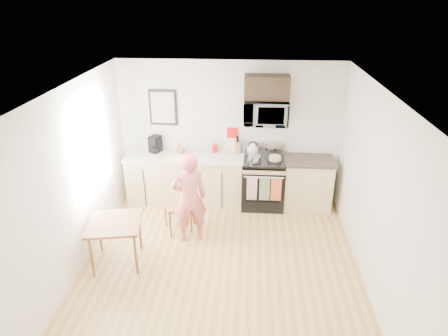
# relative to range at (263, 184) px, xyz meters

# --- Properties ---
(floor) EXTENTS (4.60, 4.60, 0.00)m
(floor) POSITION_rel_range_xyz_m (-0.63, -1.98, -0.44)
(floor) COLOR #AA7B41
(floor) RESTS_ON ground
(back_wall) EXTENTS (4.00, 0.04, 2.60)m
(back_wall) POSITION_rel_range_xyz_m (-0.63, 0.32, 0.86)
(back_wall) COLOR white
(back_wall) RESTS_ON floor
(front_wall) EXTENTS (4.00, 0.04, 2.60)m
(front_wall) POSITION_rel_range_xyz_m (-0.63, -4.28, 0.86)
(front_wall) COLOR white
(front_wall) RESTS_ON floor
(left_wall) EXTENTS (0.04, 4.60, 2.60)m
(left_wall) POSITION_rel_range_xyz_m (-2.63, -1.98, 0.86)
(left_wall) COLOR white
(left_wall) RESTS_ON floor
(right_wall) EXTENTS (0.04, 4.60, 2.60)m
(right_wall) POSITION_rel_range_xyz_m (1.37, -1.98, 0.86)
(right_wall) COLOR white
(right_wall) RESTS_ON floor
(ceiling) EXTENTS (4.00, 4.60, 0.04)m
(ceiling) POSITION_rel_range_xyz_m (-0.63, -1.98, 2.16)
(ceiling) COLOR white
(ceiling) RESTS_ON back_wall
(window) EXTENTS (0.06, 1.40, 1.50)m
(window) POSITION_rel_range_xyz_m (-2.59, -1.18, 1.11)
(window) COLOR silver
(window) RESTS_ON left_wall
(cabinet_left) EXTENTS (2.10, 0.60, 0.90)m
(cabinet_left) POSITION_rel_range_xyz_m (-1.43, 0.02, 0.01)
(cabinet_left) COLOR #D3BE87
(cabinet_left) RESTS_ON floor
(countertop_left) EXTENTS (2.14, 0.64, 0.04)m
(countertop_left) POSITION_rel_range_xyz_m (-1.43, 0.02, 0.48)
(countertop_left) COLOR beige
(countertop_left) RESTS_ON cabinet_left
(cabinet_right) EXTENTS (0.84, 0.60, 0.90)m
(cabinet_right) POSITION_rel_range_xyz_m (0.80, 0.02, 0.01)
(cabinet_right) COLOR #D3BE87
(cabinet_right) RESTS_ON floor
(countertop_right) EXTENTS (0.88, 0.64, 0.04)m
(countertop_right) POSITION_rel_range_xyz_m (0.80, 0.02, 0.48)
(countertop_right) COLOR black
(countertop_right) RESTS_ON cabinet_right
(range) EXTENTS (0.76, 0.70, 1.16)m
(range) POSITION_rel_range_xyz_m (0.00, 0.00, 0.00)
(range) COLOR black
(range) RESTS_ON floor
(microwave) EXTENTS (0.76, 0.51, 0.42)m
(microwave) POSITION_rel_range_xyz_m (-0.00, 0.10, 1.32)
(microwave) COLOR silver
(microwave) RESTS_ON back_wall
(upper_cabinet) EXTENTS (0.76, 0.35, 0.40)m
(upper_cabinet) POSITION_rel_range_xyz_m (-0.00, 0.15, 1.74)
(upper_cabinet) COLOR black
(upper_cabinet) RESTS_ON back_wall
(wall_art) EXTENTS (0.50, 0.04, 0.65)m
(wall_art) POSITION_rel_range_xyz_m (-1.83, 0.30, 1.31)
(wall_art) COLOR black
(wall_art) RESTS_ON back_wall
(wall_trivet) EXTENTS (0.20, 0.02, 0.20)m
(wall_trivet) POSITION_rel_range_xyz_m (-0.58, 0.31, 0.86)
(wall_trivet) COLOR #B9110F
(wall_trivet) RESTS_ON back_wall
(person) EXTENTS (0.64, 0.52, 1.50)m
(person) POSITION_rel_range_xyz_m (-1.17, -1.19, 0.31)
(person) COLOR #C03935
(person) RESTS_ON floor
(dining_table) EXTENTS (0.74, 0.74, 0.68)m
(dining_table) POSITION_rel_range_xyz_m (-2.14, -1.85, 0.17)
(dining_table) COLOR brown
(dining_table) RESTS_ON floor
(chair) EXTENTS (0.57, 0.55, 0.97)m
(chair) POSITION_rel_range_xyz_m (-1.28, -0.88, 0.19)
(chair) COLOR brown
(chair) RESTS_ON floor
(knife_block) EXTENTS (0.10, 0.14, 0.22)m
(knife_block) POSITION_rel_range_xyz_m (-0.48, 0.24, 0.61)
(knife_block) COLOR brown
(knife_block) RESTS_ON countertop_left
(utensil_crock) EXTENTS (0.11, 0.11, 0.32)m
(utensil_crock) POSITION_rel_range_xyz_m (-0.90, 0.24, 0.63)
(utensil_crock) COLOR #B9110F
(utensil_crock) RESTS_ON countertop_left
(fruit_bowl) EXTENTS (0.28, 0.28, 0.10)m
(fruit_bowl) POSITION_rel_range_xyz_m (-1.55, 0.17, 0.54)
(fruit_bowl) COLOR white
(fruit_bowl) RESTS_ON countertop_left
(milk_carton) EXTENTS (0.13, 0.13, 0.26)m
(milk_carton) POSITION_rel_range_xyz_m (-1.53, -0.00, 0.63)
(milk_carton) COLOR tan
(milk_carton) RESTS_ON countertop_left
(coffee_maker) EXTENTS (0.24, 0.28, 0.30)m
(coffee_maker) POSITION_rel_range_xyz_m (-1.99, 0.18, 0.65)
(coffee_maker) COLOR black
(coffee_maker) RESTS_ON countertop_left
(bread_bag) EXTENTS (0.34, 0.22, 0.11)m
(bread_bag) POSITION_rel_range_xyz_m (-1.55, -0.20, 0.56)
(bread_bag) COLOR tan
(bread_bag) RESTS_ON countertop_left
(cake) EXTENTS (0.26, 0.26, 0.09)m
(cake) POSITION_rel_range_xyz_m (0.19, -0.05, 0.53)
(cake) COLOR black
(cake) RESTS_ON range
(kettle) EXTENTS (0.21, 0.21, 0.26)m
(kettle) POSITION_rel_range_xyz_m (-0.20, 0.19, 0.60)
(kettle) COLOR white
(kettle) RESTS_ON range
(pot) EXTENTS (0.22, 0.38, 0.11)m
(pot) POSITION_rel_range_xyz_m (-0.17, -0.13, 0.55)
(pot) COLOR silver
(pot) RESTS_ON range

